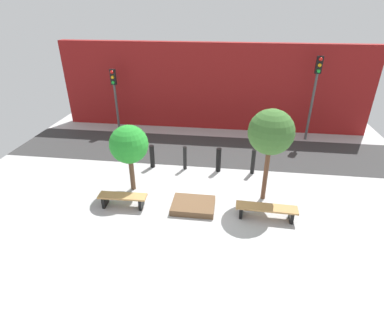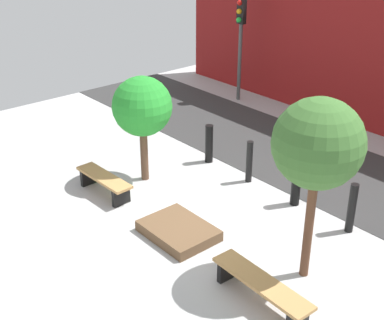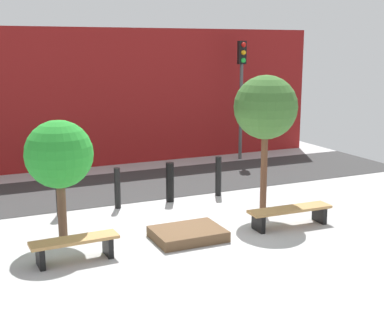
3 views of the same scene
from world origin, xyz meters
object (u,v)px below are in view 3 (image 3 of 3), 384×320
(tree_behind_right_bench, at_px, (266,108))
(traffic_light_mid_west, at_px, (242,79))
(bench_right, at_px, (290,213))
(bollard_left, at_px, (117,188))
(tree_behind_left_bench, at_px, (59,155))
(bollard_right, at_px, (218,176))
(bollard_far_left, at_px, (60,195))
(bollard_center, at_px, (170,182))
(bench_left, at_px, (75,245))
(planter_bed, at_px, (188,234))

(tree_behind_right_bench, distance_m, traffic_light_mid_west, 6.22)
(bench_right, distance_m, bollard_left, 4.21)
(tree_behind_left_bench, xyz_separation_m, bollard_right, (4.44, 1.77, -1.27))
(tree_behind_left_bench, relative_size, tree_behind_right_bench, 0.76)
(bench_right, xyz_separation_m, bollard_right, (-0.29, 2.88, 0.21))
(bollard_far_left, height_order, bollard_center, bollard_center)
(bench_left, xyz_separation_m, planter_bed, (2.37, 0.20, -0.21))
(tree_behind_left_bench, bearing_deg, bollard_center, 29.99)
(bench_left, distance_m, traffic_light_mid_west, 10.27)
(tree_behind_left_bench, height_order, tree_behind_right_bench, tree_behind_right_bench)
(bench_right, distance_m, tree_behind_right_bench, 2.45)
(planter_bed, distance_m, bollard_left, 2.80)
(bench_right, bearing_deg, traffic_light_mid_west, 71.12)
(planter_bed, distance_m, bollard_right, 3.41)
(bollard_far_left, bearing_deg, bollard_center, 0.00)
(tree_behind_left_bench, height_order, bollard_right, tree_behind_left_bench)
(tree_behind_left_bench, height_order, bollard_center, tree_behind_left_bench)
(tree_behind_left_bench, bearing_deg, tree_behind_right_bench, 0.00)
(bollard_far_left, xyz_separation_m, bollard_right, (4.15, 0.00, 0.04))
(tree_behind_right_bench, relative_size, bollard_left, 3.21)
(traffic_light_mid_west, bearing_deg, bench_left, -137.20)
(bench_right, relative_size, bollard_right, 1.84)
(tree_behind_right_bench, height_order, bollard_center, tree_behind_right_bench)
(tree_behind_right_bench, height_order, bollard_left, tree_behind_right_bench)
(bench_left, bearing_deg, bollard_center, 41.31)
(bench_right, xyz_separation_m, bollard_left, (-3.06, 2.88, 0.20))
(bench_left, distance_m, tree_behind_left_bench, 1.85)
(planter_bed, bearing_deg, bench_right, -4.83)
(planter_bed, bearing_deg, bollard_left, 104.48)
(planter_bed, bearing_deg, tree_behind_right_bench, 21.07)
(bollard_far_left, height_order, traffic_light_mid_west, traffic_light_mid_west)
(planter_bed, height_order, tree_behind_left_bench, tree_behind_left_bench)
(planter_bed, xyz_separation_m, tree_behind_left_bench, (-2.37, 0.91, 1.69))
(planter_bed, height_order, bollard_far_left, bollard_far_left)
(tree_behind_right_bench, bearing_deg, bollard_left, 150.01)
(planter_bed, distance_m, traffic_light_mid_west, 8.65)
(tree_behind_right_bench, height_order, traffic_light_mid_west, traffic_light_mid_west)
(bench_right, bearing_deg, planter_bed, 177.11)
(bollard_far_left, distance_m, bollard_center, 2.77)
(bollard_far_left, bearing_deg, tree_behind_right_bench, -21.67)
(bench_left, xyz_separation_m, tree_behind_right_bench, (4.74, 1.11, 2.19))
(bench_left, distance_m, bollard_left, 3.34)
(bench_right, distance_m, bollard_far_left, 5.30)
(planter_bed, distance_m, tree_behind_left_bench, 3.05)
(traffic_light_mid_west, bearing_deg, bench_right, -110.82)
(bollard_right, bearing_deg, bollard_left, 180.00)
(tree_behind_left_bench, xyz_separation_m, tree_behind_right_bench, (4.74, 0.00, 0.70))
(bench_right, relative_size, bollard_left, 1.91)
(bollard_far_left, bearing_deg, bollard_right, 0.00)
(bollard_far_left, bearing_deg, bollard_left, 0.00)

